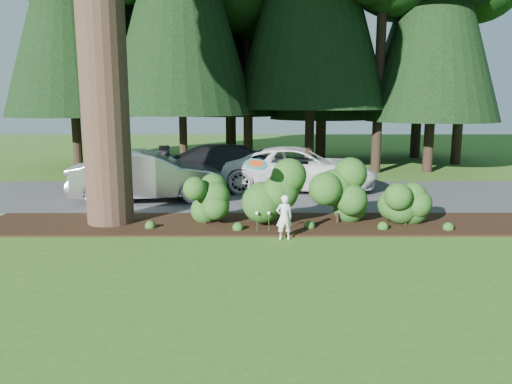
{
  "coord_description": "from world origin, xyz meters",
  "views": [
    {
      "loc": [
        -0.66,
        -9.92,
        3.33
      ],
      "look_at": [
        -0.63,
        1.12,
        1.3
      ],
      "focal_mm": 35.0,
      "sensor_mm": 36.0,
      "label": 1
    }
  ],
  "objects_px": {
    "car_dark_suv": "(237,167)",
    "frisbee": "(256,164)",
    "car_silver_wagon": "(148,176)",
    "child": "(284,217)",
    "car_white_suv": "(298,169)"
  },
  "relations": [
    {
      "from": "car_dark_suv",
      "to": "frisbee",
      "type": "distance_m",
      "value": 6.73
    },
    {
      "from": "car_silver_wagon",
      "to": "frisbee",
      "type": "relative_size",
      "value": 8.68
    },
    {
      "from": "car_dark_suv",
      "to": "child",
      "type": "relative_size",
      "value": 5.25
    },
    {
      "from": "car_silver_wagon",
      "to": "car_dark_suv",
      "type": "distance_m",
      "value": 3.65
    },
    {
      "from": "car_silver_wagon",
      "to": "frisbee",
      "type": "distance_m",
      "value": 5.74
    },
    {
      "from": "car_silver_wagon",
      "to": "car_dark_suv",
      "type": "xyz_separation_m",
      "value": [
        2.88,
        2.24,
        0.01
      ]
    },
    {
      "from": "car_dark_suv",
      "to": "child",
      "type": "bearing_deg",
      "value": -178.52
    },
    {
      "from": "car_dark_suv",
      "to": "child",
      "type": "distance_m",
      "value": 7.05
    },
    {
      "from": "frisbee",
      "to": "car_silver_wagon",
      "type": "bearing_deg",
      "value": 129.13
    },
    {
      "from": "car_silver_wagon",
      "to": "child",
      "type": "xyz_separation_m",
      "value": [
        4.25,
        -4.67,
        -0.31
      ]
    },
    {
      "from": "car_silver_wagon",
      "to": "child",
      "type": "height_order",
      "value": "car_silver_wagon"
    },
    {
      "from": "child",
      "to": "frisbee",
      "type": "bearing_deg",
      "value": -32.28
    },
    {
      "from": "car_silver_wagon",
      "to": "car_dark_suv",
      "type": "height_order",
      "value": "car_dark_suv"
    },
    {
      "from": "car_white_suv",
      "to": "car_silver_wagon",
      "type": "bearing_deg",
      "value": 117.38
    },
    {
      "from": "car_white_suv",
      "to": "car_dark_suv",
      "type": "bearing_deg",
      "value": 89.77
    }
  ]
}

